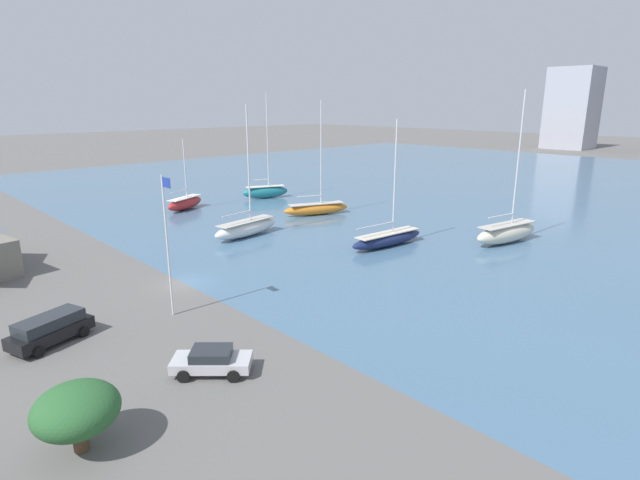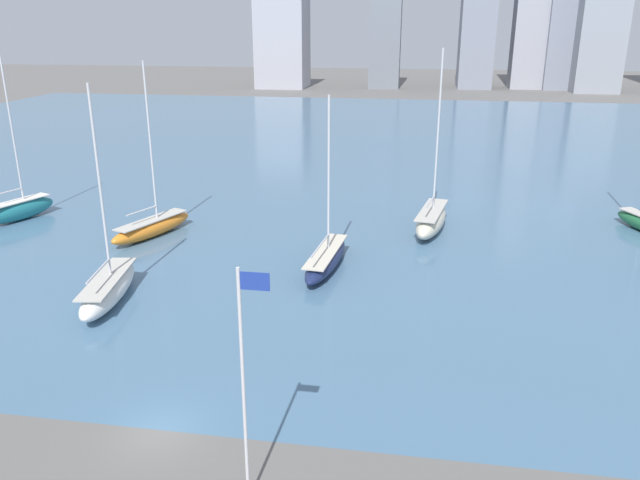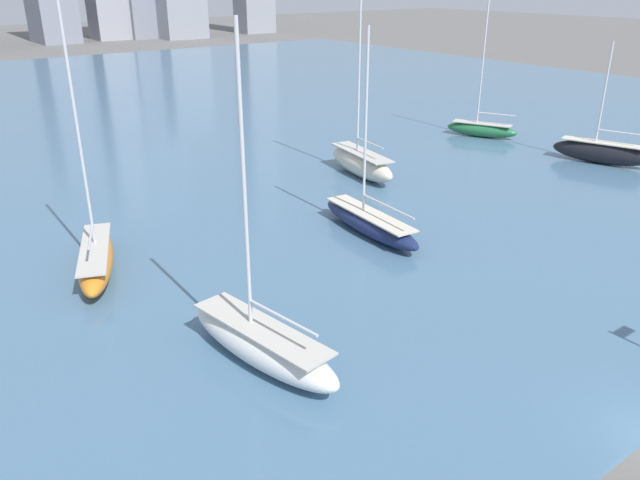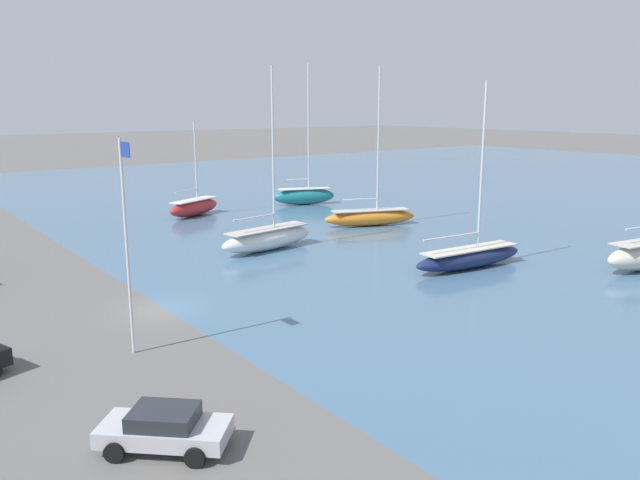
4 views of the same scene
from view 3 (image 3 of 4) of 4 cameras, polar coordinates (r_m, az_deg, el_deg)
harbor_water at (r=82.31m, az=-21.10°, el=9.95°), size 180.00×140.00×0.00m
sailboat_orange at (r=39.60m, az=-19.81°, el=-1.51°), size 5.32×9.66×15.67m
sailboat_black at (r=65.23m, az=24.35°, el=7.35°), size 4.37×9.15×11.12m
sailboat_navy at (r=42.99m, az=4.55°, el=1.65°), size 3.03×10.44×13.66m
sailboat_cream at (r=55.82m, az=3.78°, el=7.08°), size 3.99×9.95×16.66m
sailboat_white at (r=28.96m, az=-5.36°, el=-9.32°), size 3.66×9.78×15.11m
sailboat_green at (r=72.16m, az=14.56°, el=9.89°), size 4.79×7.80×16.36m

